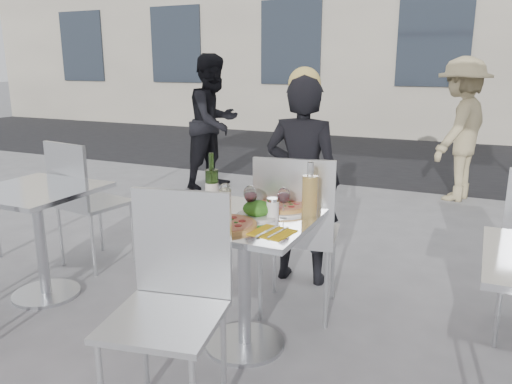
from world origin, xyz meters
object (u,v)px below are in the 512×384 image
at_px(wineglass_white_a, 225,192).
at_px(woman_diner, 302,182).
at_px(sugar_shaker, 273,208).
at_px(side_table_left, 38,219).
at_px(wineglass_white_b, 250,194).
at_px(wineglass_red_a, 251,196).
at_px(pedestrian_b, 460,130).
at_px(salad_plate, 257,210).
at_px(pizza_far, 282,207).
at_px(main_table, 244,255).
at_px(pizza_near, 225,224).
at_px(napkin_left, 178,222).
at_px(chair_near, 173,289).
at_px(chair_far, 296,224).
at_px(carafe, 310,195).
at_px(wine_bottle, 212,185).
at_px(pedestrian_a, 214,122).
at_px(side_chair_lfar, 82,194).
at_px(napkin_right, 272,232).
at_px(wineglass_red_b, 284,197).

bearing_deg(wineglass_white_a, woman_diner, 83.09).
relative_size(sugar_shaker, wineglass_white_a, 0.68).
bearing_deg(side_table_left, wineglass_white_b, 2.16).
relative_size(wineglass_white_b, wineglass_red_a, 1.00).
distance_m(pedestrian_b, sugar_shaker, 3.87).
bearing_deg(salad_plate, pizza_far, 68.43).
xyz_separation_m(main_table, pizza_near, (-0.02, -0.18, 0.22)).
bearing_deg(napkin_left, pizza_near, -7.84).
xyz_separation_m(main_table, chair_near, (-0.05, -0.59, 0.05)).
relative_size(chair_far, pizza_near, 3.25).
distance_m(main_table, sugar_shaker, 0.30).
height_order(pizza_far, carafe, carafe).
bearing_deg(chair_near, main_table, 74.05).
xyz_separation_m(chair_near, wine_bottle, (-0.23, 0.74, 0.27)).
distance_m(woman_diner, pedestrian_a, 2.97).
relative_size(chair_far, wineglass_white_b, 6.47).
distance_m(pizza_near, salad_plate, 0.23).
height_order(side_chair_lfar, wineglass_red_a, side_chair_lfar).
relative_size(salad_plate, wineglass_red_a, 1.40).
height_order(chair_near, pedestrian_a, pedestrian_a).
xyz_separation_m(side_table_left, side_chair_lfar, (-0.09, 0.50, 0.04)).
bearing_deg(pedestrian_a, salad_plate, -134.41).
xyz_separation_m(side_table_left, pizza_far, (1.63, 0.21, 0.23)).
xyz_separation_m(side_table_left, wineglass_white_a, (1.36, 0.06, 0.32)).
xyz_separation_m(carafe, napkin_left, (-0.57, -0.36, -0.11)).
bearing_deg(wine_bottle, pizza_near, -51.92).
bearing_deg(salad_plate, napkin_right, -49.96).
bearing_deg(wineglass_red_a, woman_diner, 93.14).
height_order(side_chair_lfar, wineglass_white_b, side_chair_lfar).
bearing_deg(pedestrian_a, napkin_left, -140.49).
bearing_deg(chair_far, pedestrian_a, -63.25).
relative_size(pizza_near, carafe, 1.08).
relative_size(salad_plate, sugar_shaker, 2.06).
height_order(sugar_shaker, napkin_right, sugar_shaker).
bearing_deg(pedestrian_b, pizza_far, 5.34).
bearing_deg(wineglass_red_a, chair_near, -96.76).
bearing_deg(side_chair_lfar, napkin_right, 168.91).
distance_m(main_table, wineglass_red_b, 0.38).
height_order(pedestrian_b, wineglass_red_a, pedestrian_b).
bearing_deg(carafe, sugar_shaker, -148.88).
bearing_deg(main_table, sugar_shaker, 17.32).
distance_m(side_table_left, pizza_far, 1.66).
bearing_deg(pedestrian_b, chair_near, 5.05).
xyz_separation_m(wine_bottle, napkin_right, (0.51, -0.32, -0.11)).
xyz_separation_m(pizza_near, sugar_shaker, (0.16, 0.23, 0.04)).
xyz_separation_m(carafe, napkin_right, (-0.08, -0.31, -0.11)).
bearing_deg(wineglass_white_a, napkin_left, -113.88).
bearing_deg(wineglass_white_a, side_table_left, -177.68).
distance_m(salad_plate, napkin_right, 0.27).
xyz_separation_m(pedestrian_a, sugar_shaker, (2.13, -3.17, -0.03)).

